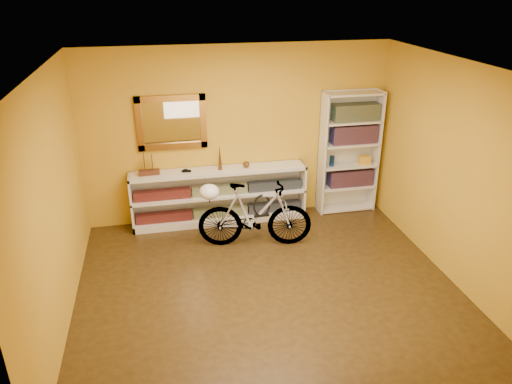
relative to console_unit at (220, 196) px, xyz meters
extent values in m
cube|color=#2F200D|center=(0.32, -1.81, -0.43)|extent=(4.50, 4.00, 0.01)
cube|color=silver|center=(0.32, -1.81, 2.18)|extent=(4.50, 4.00, 0.01)
cube|color=gold|center=(0.32, 0.19, 0.88)|extent=(4.50, 0.01, 2.60)
cube|color=gold|center=(-1.93, -1.81, 0.88)|extent=(0.01, 4.00, 2.60)
cube|color=gold|center=(2.58, -1.81, 0.88)|extent=(0.01, 4.00, 2.60)
cube|color=brown|center=(-0.63, 0.15, 1.12)|extent=(0.98, 0.06, 0.78)
cube|color=silver|center=(1.22, 0.17, -0.17)|extent=(0.09, 0.02, 0.09)
cube|color=black|center=(0.00, -0.02, -0.26)|extent=(2.50, 0.13, 0.14)
cube|color=navy|center=(0.00, -0.02, 0.11)|extent=(2.50, 0.13, 0.14)
imported|color=black|center=(-0.47, 0.00, 0.43)|extent=(0.00, 0.00, 0.00)
cone|color=brown|center=(0.02, 0.00, 0.61)|extent=(0.06, 0.06, 0.38)
sphere|color=brown|center=(0.41, 0.00, 0.47)|extent=(0.10, 0.10, 0.10)
cube|color=maroon|center=(2.07, 0.03, 0.12)|extent=(0.70, 0.22, 0.26)
cube|color=maroon|center=(2.07, 0.03, 0.83)|extent=(0.70, 0.22, 0.28)
cube|color=#174A53|center=(2.07, 0.03, 1.16)|extent=(0.70, 0.22, 0.25)
cylinder|color=navy|center=(1.75, 0.01, 0.42)|extent=(0.07, 0.07, 0.17)
cube|color=maroon|center=(1.82, 0.06, 1.14)|extent=(0.19, 0.19, 0.20)
cube|color=gold|center=(2.27, -0.01, 0.41)|extent=(0.19, 0.14, 0.13)
imported|color=silver|center=(0.37, -0.81, 0.04)|extent=(0.67, 1.63, 0.93)
ellipsoid|color=white|center=(-0.23, -0.70, 0.40)|extent=(0.27, 0.26, 0.20)
torus|color=black|center=(0.46, -0.82, 0.18)|extent=(0.24, 0.03, 0.24)
camera|label=1|loc=(-0.80, -6.53, 3.01)|focal=33.80mm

